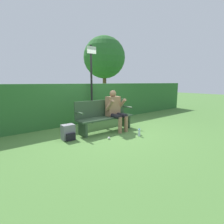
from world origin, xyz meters
TOP-DOWN VIEW (x-y plane):
  - ground_plane at (0.00, 0.00)m, footprint 40.00×40.00m
  - hedge_back at (0.00, 1.46)m, footprint 12.00×0.36m
  - park_bench at (0.00, 0.07)m, footprint 1.81×0.46m
  - person_seated at (0.30, -0.06)m, footprint 0.56×0.63m
  - backpack at (-1.21, -0.02)m, footprint 0.31×0.30m
  - water_bottle at (0.39, -0.97)m, footprint 0.07×0.07m
  - signpost at (0.24, 1.12)m, footprint 0.34×0.09m
  - tree at (3.79, 5.16)m, footprint 2.61×2.61m
  - litter_crumple at (-0.40, -0.66)m, footprint 0.06×0.06m

SIDE VIEW (x-z plane):
  - ground_plane at x=0.00m, z-range 0.00..0.00m
  - litter_crumple at x=-0.40m, z-range 0.00..0.06m
  - water_bottle at x=0.39m, z-range -0.01..0.20m
  - backpack at x=-1.21m, z-range -0.01..0.37m
  - park_bench at x=0.00m, z-range 0.00..0.92m
  - person_seated at x=0.30m, z-range 0.05..1.26m
  - hedge_back at x=0.00m, z-range 0.00..1.39m
  - signpost at x=0.24m, z-range 0.15..2.81m
  - tree at x=3.79m, z-range 0.82..5.10m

